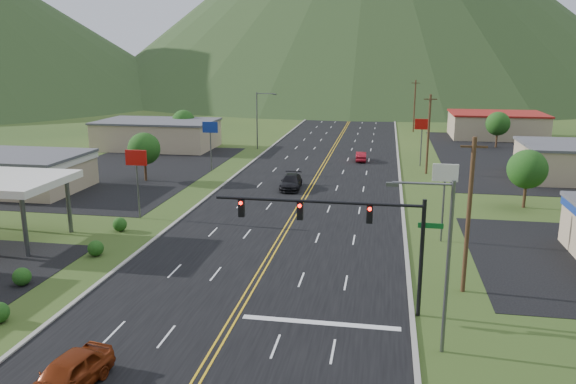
% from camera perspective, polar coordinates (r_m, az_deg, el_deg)
% --- Properties ---
extents(traffic_signal, '(13.10, 0.43, 7.00)m').
position_cam_1_polar(traffic_signal, '(32.40, 6.46, -3.31)').
color(traffic_signal, black).
rests_on(traffic_signal, ground).
extents(streetlight_east, '(3.28, 0.25, 9.00)m').
position_cam_1_polar(streetlight_east, '(28.76, 15.36, -6.29)').
color(streetlight_east, '#59595E').
rests_on(streetlight_east, ground).
extents(streetlight_west, '(3.28, 0.25, 9.00)m').
position_cam_1_polar(streetlight_west, '(89.69, -2.97, 7.66)').
color(streetlight_west, '#59595E').
rests_on(streetlight_west, ground).
extents(building_west_mid, '(14.40, 10.40, 4.10)m').
position_cam_1_polar(building_west_mid, '(69.22, -25.83, 2.00)').
color(building_west_mid, tan).
rests_on(building_west_mid, ground).
extents(building_west_far, '(18.40, 11.40, 4.50)m').
position_cam_1_polar(building_west_far, '(93.17, -13.11, 5.74)').
color(building_west_far, tan).
rests_on(building_west_far, ground).
extents(building_east_far, '(16.40, 12.40, 4.50)m').
position_cam_1_polar(building_east_far, '(109.47, 20.40, 6.40)').
color(building_east_far, tan).
rests_on(building_east_far, ground).
extents(pole_sign_west_a, '(2.00, 0.18, 6.40)m').
position_cam_1_polar(pole_sign_west_a, '(52.83, -15.14, 2.69)').
color(pole_sign_west_a, '#59595E').
rests_on(pole_sign_west_a, ground).
extents(pole_sign_west_b, '(2.00, 0.18, 6.40)m').
position_cam_1_polar(pole_sign_west_b, '(73.07, -7.90, 6.03)').
color(pole_sign_west_b, '#59595E').
rests_on(pole_sign_west_b, ground).
extents(pole_sign_east_a, '(2.00, 0.18, 6.40)m').
position_cam_1_polar(pole_sign_east_a, '(46.23, 15.65, 1.11)').
color(pole_sign_east_a, '#59595E').
rests_on(pole_sign_east_a, ground).
extents(pole_sign_east_b, '(2.00, 0.18, 6.40)m').
position_cam_1_polar(pole_sign_east_b, '(77.70, 13.46, 6.24)').
color(pole_sign_east_b, '#59595E').
rests_on(pole_sign_east_b, ground).
extents(tree_west_a, '(3.84, 3.84, 5.82)m').
position_cam_1_polar(tree_west_a, '(68.92, -14.41, 4.28)').
color(tree_west_a, '#382314').
rests_on(tree_west_a, ground).
extents(tree_west_b, '(3.84, 3.84, 5.82)m').
position_cam_1_polar(tree_west_b, '(95.55, -10.56, 7.05)').
color(tree_west_b, '#382314').
rests_on(tree_west_b, ground).
extents(tree_east_a, '(3.84, 3.84, 5.82)m').
position_cam_1_polar(tree_east_a, '(59.59, 23.14, 2.14)').
color(tree_east_a, '#382314').
rests_on(tree_east_a, ground).
extents(tree_east_b, '(3.84, 3.84, 5.82)m').
position_cam_1_polar(tree_east_b, '(97.20, 20.54, 6.52)').
color(tree_east_b, '#382314').
rests_on(tree_east_b, ground).
extents(utility_pole_a, '(1.60, 0.28, 10.00)m').
position_cam_1_polar(utility_pole_a, '(36.64, 17.88, -2.21)').
color(utility_pole_a, '#382314').
rests_on(utility_pole_a, ground).
extents(utility_pole_b, '(1.60, 0.28, 10.00)m').
position_cam_1_polar(utility_pole_b, '(72.77, 14.08, 5.77)').
color(utility_pole_b, '#382314').
rests_on(utility_pole_b, ground).
extents(utility_pole_c, '(1.60, 0.28, 10.00)m').
position_cam_1_polar(utility_pole_c, '(112.47, 12.73, 8.57)').
color(utility_pole_c, '#382314').
rests_on(utility_pole_c, ground).
extents(utility_pole_d, '(1.60, 0.28, 10.00)m').
position_cam_1_polar(utility_pole_d, '(152.33, 12.08, 9.90)').
color(utility_pole_d, '#382314').
rests_on(utility_pole_d, ground).
extents(car_red_near, '(2.79, 5.19, 1.68)m').
position_cam_1_polar(car_red_near, '(28.20, -21.54, -16.98)').
color(car_red_near, maroon).
rests_on(car_red_near, ground).
extents(car_dark_mid, '(2.45, 5.50, 1.57)m').
position_cam_1_polar(car_dark_mid, '(63.14, 0.32, 0.99)').
color(car_dark_mid, black).
rests_on(car_dark_mid, ground).
extents(car_red_far, '(1.62, 4.14, 1.34)m').
position_cam_1_polar(car_red_far, '(80.35, 7.42, 3.59)').
color(car_red_far, maroon).
rests_on(car_red_far, ground).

